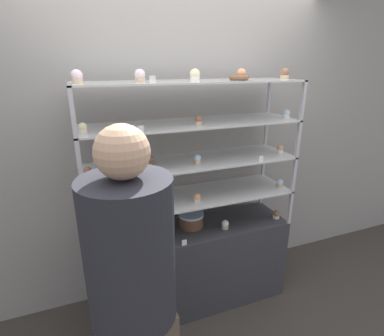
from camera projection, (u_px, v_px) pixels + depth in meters
ground_plane at (192, 300)px, 2.63m from camera, size 20.00×20.00×0.00m
back_wall at (176, 147)px, 2.53m from camera, size 8.00×0.05×2.60m
display_base at (192, 266)px, 2.51m from camera, size 1.57×0.44×0.72m
display_riser_lower at (192, 198)px, 2.31m from camera, size 1.57×0.44×0.28m
display_riser_middle at (192, 163)px, 2.21m from camera, size 1.57×0.44×0.28m
display_riser_upper at (192, 125)px, 2.12m from camera, size 1.57×0.44×0.28m
display_riser_top at (192, 83)px, 2.03m from camera, size 1.57×0.44×0.28m
layer_cake_centerpiece at (191, 220)px, 2.41m from camera, size 0.20×0.20×0.11m
sheet_cake_frosted at (136, 163)px, 2.05m from camera, size 0.22×0.15×0.07m
cupcake_0 at (97, 250)px, 2.05m from camera, size 0.06×0.06×0.07m
cupcake_1 at (165, 235)px, 2.24m from camera, size 0.06×0.06×0.07m
cupcake_2 at (225, 224)px, 2.38m from camera, size 0.06×0.06×0.07m
cupcake_3 at (276, 214)px, 2.54m from camera, size 0.06×0.06×0.07m
price_tag_0 at (184, 243)px, 2.17m from camera, size 0.04×0.00×0.04m
cupcake_4 at (94, 213)px, 1.97m from camera, size 0.05×0.05×0.07m
cupcake_5 at (197, 197)px, 2.20m from camera, size 0.05×0.05×0.07m
cupcake_6 at (280, 183)px, 2.47m from camera, size 0.05×0.05×0.07m
price_tag_1 at (169, 210)px, 2.03m from camera, size 0.04×0.00×0.04m
cupcake_7 at (88, 172)px, 1.89m from camera, size 0.05×0.05×0.07m
cupcake_8 at (197, 159)px, 2.13m from camera, size 0.05×0.05×0.07m
cupcake_9 at (280, 149)px, 2.38m from camera, size 0.05×0.05×0.07m
price_tag_2 at (261, 159)px, 2.18m from camera, size 0.04×0.00×0.04m
cupcake_10 at (83, 128)px, 1.77m from camera, size 0.05×0.05×0.06m
cupcake_11 at (198, 120)px, 2.02m from camera, size 0.05×0.05×0.06m
cupcake_12 at (286, 114)px, 2.28m from camera, size 0.05×0.05×0.06m
price_tag_3 at (141, 129)px, 1.79m from camera, size 0.04×0.00×0.04m
cupcake_13 at (77, 77)px, 1.67m from camera, size 0.06×0.06×0.08m
cupcake_14 at (140, 76)px, 1.83m from camera, size 0.06×0.06×0.08m
cupcake_15 at (195, 75)px, 1.94m from camera, size 0.06×0.06×0.08m
cupcake_16 at (241, 74)px, 2.08m from camera, size 0.06×0.06×0.08m
cupcake_17 at (285, 74)px, 2.22m from camera, size 0.06×0.06×0.08m
price_tag_4 at (153, 79)px, 1.73m from camera, size 0.04×0.00×0.04m
donut_glazed at (239, 77)px, 2.10m from camera, size 0.14×0.14×0.04m
customer_figure at (133, 293)px, 1.43m from camera, size 0.41×0.41×1.75m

